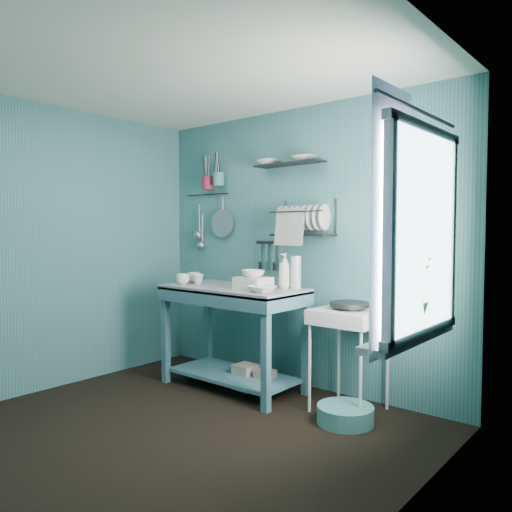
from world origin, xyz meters
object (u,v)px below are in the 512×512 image
Objects in this scene: frying_pan at (349,304)px; potted_plant at (406,293)px; mug_right at (194,278)px; storage_tin_large at (245,377)px; mug_left at (183,279)px; storage_tin_small at (265,381)px; water_bottle at (296,272)px; utensil_cup_magenta at (208,183)px; colander at (222,223)px; floor_basin at (345,415)px; mug_mid at (198,279)px; utensil_cup_teal at (219,179)px; wash_tub at (253,283)px; work_counter at (233,338)px; hotplate_stand at (349,360)px; dish_rack at (303,218)px; soap_bottle at (285,271)px.

potted_plant is at bearing -43.41° from frying_pan.
storage_tin_large is (0.60, 0.05, -0.85)m from mug_right.
mug_left reaches higher than storage_tin_small.
water_bottle reaches higher than storage_tin_large.
utensil_cup_magenta is 0.59× the size of storage_tin_large.
water_bottle is at bearing 12.17° from mug_right.
floor_basin is (1.72, -0.51, -1.41)m from colander.
mug_mid is 0.45× the size of storage_tin_large.
storage_tin_small is at bearing -20.55° from utensil_cup_teal.
wash_tub is 1.40× the size of storage_tin_small.
water_bottle is 2.15× the size of utensil_cup_teal.
mug_left is 1.23× the size of mug_mid.
mug_mid is 1.79m from floor_basin.
floor_basin is at bearing -16.47° from colander.
wash_tub is 2.15× the size of utensil_cup_magenta.
mug_right is 1.04m from utensil_cup_teal.
storage_tin_small is (0.30, 0.08, -0.35)m from work_counter.
utensil_cup_magenta is 2.08m from storage_tin_small.
hotplate_stand is at bearing 9.10° from mug_mid.
potted_plant is (2.39, -0.95, -0.86)m from utensil_cup_teal.
utensil_cup_teal is at bearing 177.02° from dish_rack.
work_counter is 1.61× the size of hotplate_stand.
dish_rack reaches higher than mug_mid.
wash_tub is at bearing -127.69° from soap_bottle.
utensil_cup_teal is (-1.62, 0.23, 1.52)m from hotplate_stand.
storage_tin_large is (-0.15, 0.07, -0.85)m from wash_tub.
frying_pan is at bearing 7.17° from storage_tin_large.
soap_bottle reaches higher than frying_pan.
utensil_cup_magenta is at bearing 118.57° from mug_right.
wash_tub is 0.68× the size of floor_basin.
soap_bottle reaches higher than water_bottle.
dish_rack reaches higher than wash_tub.
colander is (-1.04, 0.08, -0.04)m from dish_rack.
storage_tin_small is at bearing -22.70° from colander.
utensil_cup_teal reaches higher than soap_bottle.
water_bottle reaches higher than wash_tub.
dish_rack reaches higher than colander.
mug_right is 1.58m from frying_pan.
colander is at bearing 166.42° from soap_bottle.
dish_rack is at bearing -4.38° from colander.
utensil_cup_magenta is (-1.24, 0.18, 0.84)m from water_bottle.
water_bottle reaches higher than floor_basin.
dish_rack is 1.14m from utensil_cup_teal.
water_bottle is 0.59m from frying_pan.
potted_plant reaches higher than soap_bottle.
hotplate_stand is (1.54, 0.33, -0.56)m from mug_left.
mug_mid is at bearing -170.90° from frying_pan.
utensil_cup_teal reaches higher than work_counter.
hotplate_stand is at bearing -7.40° from utensil_cup_magenta.
utensil_cup_magenta is 0.46× the size of colander.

